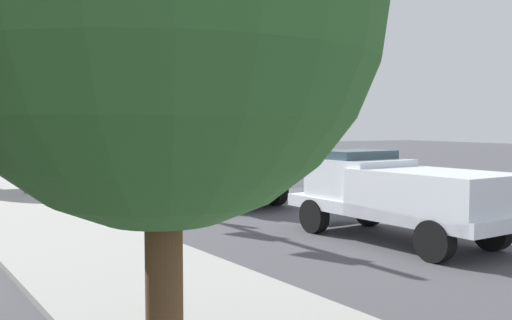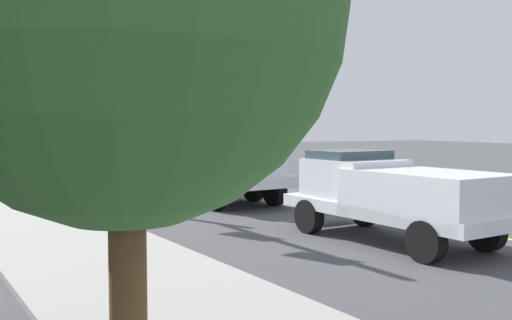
{
  "view_description": "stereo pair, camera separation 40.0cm",
  "coord_description": "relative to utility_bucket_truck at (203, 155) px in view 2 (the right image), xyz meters",
  "views": [
    {
      "loc": [
        -19.59,
        10.21,
        2.69
      ],
      "look_at": [
        -0.68,
        0.77,
        1.4
      ],
      "focal_mm": 40.18,
      "sensor_mm": 36.0,
      "label": 1
    },
    {
      "loc": [
        -19.77,
        9.85,
        2.69
      ],
      "look_at": [
        -0.68,
        0.77,
        1.4
      ],
      "focal_mm": 40.18,
      "sensor_mm": 36.0,
      "label": 2
    }
  ],
  "objects": [
    {
      "name": "ground",
      "position": [
        -0.04,
        -2.58,
        -1.61
      ],
      "size": [
        120.0,
        120.0,
        0.0
      ],
      "primitive_type": "plane",
      "color": "#47474C"
    },
    {
      "name": "sidewalk_far_side",
      "position": [
        -1.15,
        6.24,
        -1.55
      ],
      "size": [
        59.98,
        11.09,
        0.12
      ],
      "primitive_type": "cube",
      "rotation": [
        0.0,
        0.0,
        0.13
      ],
      "color": "#9E9E99",
      "rests_on": "ground"
    },
    {
      "name": "lane_centre_stripe",
      "position": [
        -0.04,
        -2.58,
        -1.61
      ],
      "size": [
        49.63,
        6.43,
        0.01
      ],
      "primitive_type": "cube",
      "rotation": [
        0.0,
        0.0,
        0.13
      ],
      "color": "yellow",
      "rests_on": "ground"
    },
    {
      "name": "utility_bucket_truck",
      "position": [
        0.0,
        0.0,
        0.0
      ],
      "size": [
        8.45,
        3.51,
        6.96
      ],
      "color": "silver",
      "rests_on": "ground"
    },
    {
      "name": "service_pickup_truck",
      "position": [
        -9.34,
        -1.17,
        -0.49
      ],
      "size": [
        5.82,
        2.79,
        2.06
      ],
      "color": "white",
      "rests_on": "ground"
    },
    {
      "name": "passing_minivan",
      "position": [
        7.42,
        -4.23,
        -0.64
      ],
      "size": [
        5.0,
        2.49,
        1.69
      ],
      "color": "silver",
      "rests_on": "ground"
    },
    {
      "name": "traffic_cone_mid_front",
      "position": [
        -4.07,
        -2.64,
        -1.19
      ],
      "size": [
        0.4,
        0.4,
        0.84
      ],
      "color": "black",
      "rests_on": "ground"
    },
    {
      "name": "traffic_cone_mid_rear",
      "position": [
        4.61,
        -1.55,
        -1.24
      ],
      "size": [
        0.4,
        0.4,
        0.75
      ],
      "color": "black",
      "rests_on": "ground"
    },
    {
      "name": "traffic_signal_mast",
      "position": [
        1.32,
        5.53,
        3.64
      ],
      "size": [
        6.82,
        1.07,
        7.6
      ],
      "color": "gray",
      "rests_on": "ground"
    },
    {
      "name": "street_tree_left",
      "position": [
        -15.02,
        6.2,
        2.05
      ],
      "size": [
        3.7,
        3.7,
        5.53
      ],
      "color": "brown",
      "rests_on": "ground"
    }
  ]
}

